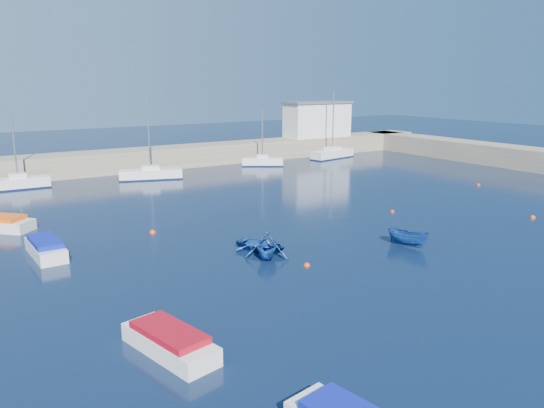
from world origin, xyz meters
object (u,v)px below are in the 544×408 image
sailboat_7 (262,161)px  motorboat_1 (46,248)px  motorboat_0 (170,341)px  sailboat_5 (18,183)px  dinghy_left (267,246)px  sailboat_8 (332,154)px  dinghy_center (261,245)px  sailboat_6 (151,174)px  harbor_office (317,120)px  dinghy_right (408,238)px

sailboat_7 → motorboat_1: bearing=160.0°
motorboat_0 → sailboat_5: bearing=77.8°
motorboat_0 → dinghy_left: bearing=26.8°
sailboat_8 → sailboat_7: bearing=81.1°
sailboat_7 → motorboat_1: (-30.91, -23.96, -0.06)m
sailboat_5 → motorboat_1: (-1.66, -24.49, -0.11)m
motorboat_1 → dinghy_center: size_ratio=1.35×
sailboat_5 → dinghy_center: sailboat_5 is taller
sailboat_5 → motorboat_0: (0.31, -40.39, -0.15)m
sailboat_6 → motorboat_0: bearing=178.6°
sailboat_8 → motorboat_1: size_ratio=2.03×
harbor_office → sailboat_8: sailboat_8 is taller
sailboat_8 → dinghy_left: bearing=124.3°
dinghy_left → dinghy_right: bearing=19.0°
sailboat_5 → dinghy_left: sailboat_5 is taller
harbor_office → sailboat_7: size_ratio=1.39×
harbor_office → sailboat_6: 30.19m
dinghy_left → dinghy_right: size_ratio=1.07×
sailboat_6 → motorboat_0: sailboat_6 is taller
sailboat_7 → motorboat_1: sailboat_7 is taller
sailboat_7 → dinghy_left: 37.28m
sailboat_8 → dinghy_left: size_ratio=3.03×
dinghy_left → motorboat_0: bearing=-103.6°
motorboat_0 → dinghy_center: motorboat_0 is taller
sailboat_5 → dinghy_right: bearing=-149.4°
sailboat_5 → dinghy_center: (10.50, -30.91, -0.28)m
motorboat_1 → dinghy_left: bearing=-36.8°
sailboat_8 → dinghy_right: size_ratio=3.24×
motorboat_0 → dinghy_center: size_ratio=1.43×
harbor_office → sailboat_7: bearing=-156.8°
sailboat_8 → dinghy_right: bearing=136.4°
motorboat_0 → motorboat_1: motorboat_1 is taller
sailboat_7 → motorboat_0: 49.25m
dinghy_right → dinghy_left: bearing=144.2°
motorboat_1 → sailboat_8: bearing=27.3°
sailboat_8 → dinghy_right: (-22.12, -35.55, -0.09)m
dinghy_center → motorboat_0: bearing=-163.4°
sailboat_7 → dinghy_left: bearing=-178.9°
harbor_office → sailboat_6: size_ratio=1.10×
sailboat_8 → motorboat_0: bearing=122.8°
sailboat_6 → motorboat_1: (-15.13, -22.52, -0.09)m
harbor_office → dinghy_center: size_ratio=2.84×
motorboat_0 → dinghy_right: dinghy_right is taller
sailboat_6 → dinghy_right: (5.85, -33.51, -0.05)m
harbor_office → motorboat_0: harbor_office is taller
sailboat_6 → dinghy_right: bearing=-152.6°
sailboat_5 → sailboat_6: bearing=-96.3°
harbor_office → dinghy_center: (-31.96, -36.04, -4.74)m
harbor_office → dinghy_left: harbor_office is taller
dinghy_right → sailboat_6: bearing=82.1°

